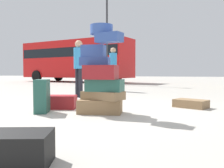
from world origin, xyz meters
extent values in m
plane|color=#ADA89E|center=(0.00, 0.00, 0.00)|extent=(80.00, 80.00, 0.00)
cube|color=olive|center=(0.08, -0.27, 0.12)|extent=(0.85, 0.58, 0.25)
cube|color=olive|center=(0.12, -0.23, 0.32)|extent=(0.79, 0.53, 0.15)
cube|color=#26594C|center=(0.17, -0.26, 0.51)|extent=(0.67, 0.40, 0.22)
cube|color=maroon|center=(0.13, -0.36, 0.75)|extent=(0.60, 0.36, 0.25)
cube|color=#334F99|center=(-0.08, -0.14, 0.95)|extent=(0.59, 0.40, 0.15)
cube|color=#334F99|center=(-0.10, -0.16, 1.14)|extent=(0.45, 0.28, 0.23)
cube|color=#334F99|center=(0.32, -0.43, 1.34)|extent=(0.48, 0.32, 0.16)
cylinder|color=#334F99|center=(0.13, -0.32, 1.50)|extent=(0.40, 0.40, 0.17)
cube|color=#26594C|center=(-0.96, -0.57, 0.31)|extent=(0.38, 0.48, 0.61)
cube|color=olive|center=(1.62, 1.03, 0.09)|extent=(0.76, 0.63, 0.17)
cube|color=black|center=(0.42, -2.80, 0.13)|extent=(0.61, 0.54, 0.27)
cube|color=maroon|center=(-0.89, -0.01, 0.14)|extent=(0.67, 0.54, 0.27)
cylinder|color=black|center=(-1.67, 2.17, 0.43)|extent=(0.12, 0.12, 0.85)
cylinder|color=black|center=(-1.49, 2.04, 0.43)|extent=(0.12, 0.12, 0.85)
cylinder|color=#338CCC|center=(-1.58, 2.10, 1.16)|extent=(0.30, 0.30, 0.62)
sphere|color=tan|center=(-1.58, 2.10, 1.58)|extent=(0.22, 0.22, 0.22)
cylinder|color=#3F334C|center=(-1.52, 4.91, 0.41)|extent=(0.12, 0.12, 0.82)
cylinder|color=#3F334C|center=(-1.40, 4.73, 0.41)|extent=(0.12, 0.12, 0.82)
cylinder|color=#338CCC|center=(-1.46, 4.82, 1.17)|extent=(0.30, 0.30, 0.70)
sphere|color=tan|center=(-1.46, 4.82, 1.62)|extent=(0.22, 0.22, 0.22)
cube|color=red|center=(-7.35, 12.67, 1.75)|extent=(9.47, 4.19, 2.80)
cube|color=black|center=(-7.35, 12.67, 2.24)|extent=(9.30, 4.18, 0.70)
cylinder|color=black|center=(-4.19, 13.33, 0.45)|extent=(0.93, 0.42, 0.90)
cylinder|color=black|center=(-4.66, 10.88, 0.45)|extent=(0.93, 0.42, 0.90)
cylinder|color=black|center=(-10.03, 14.46, 0.45)|extent=(0.93, 0.42, 0.90)
cylinder|color=black|center=(-10.51, 12.01, 0.45)|extent=(0.93, 0.42, 0.90)
cylinder|color=#333338|center=(-3.58, 9.69, 2.83)|extent=(0.12, 0.12, 5.65)
camera|label=1|loc=(1.76, -4.34, 0.74)|focal=38.90mm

